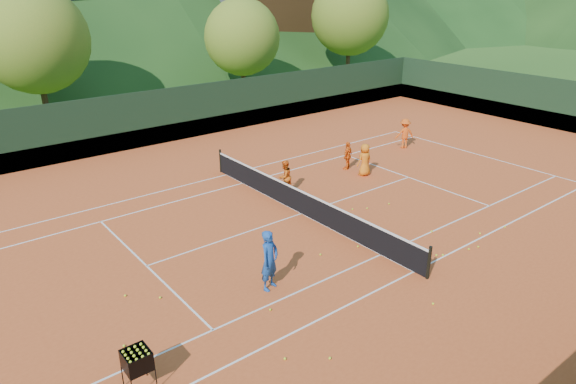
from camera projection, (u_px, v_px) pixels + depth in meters
ground at (302, 214)px, 19.95m from camera, size 400.00×400.00×0.00m
clay_court at (302, 214)px, 19.94m from camera, size 40.00×24.00×0.02m
coach at (270, 260)px, 14.77m from camera, size 0.79×0.65×1.86m
student_a at (285, 177)px, 21.64m from camera, size 0.79×0.67×1.44m
student_b at (348, 156)px, 24.38m from camera, size 0.86×0.60×1.36m
student_c at (365, 160)px, 23.58m from camera, size 0.77×0.53×1.51m
student_d at (405, 134)px, 27.45m from camera, size 1.19×0.96×1.60m
tennis_ball_0 at (436, 255)px, 16.85m from camera, size 0.07×0.07×0.07m
tennis_ball_1 at (124, 346)px, 12.67m from camera, size 0.07×0.07×0.07m
tennis_ball_2 at (478, 247)px, 17.39m from camera, size 0.07×0.07×0.07m
tennis_ball_5 at (320, 255)px, 16.89m from camera, size 0.07×0.07×0.07m
tennis_ball_9 at (125, 296)px, 14.69m from camera, size 0.07×0.07×0.07m
tennis_ball_10 at (469, 249)px, 17.23m from camera, size 0.07×0.07×0.07m
tennis_ball_11 at (270, 310)px, 14.06m from camera, size 0.07×0.07×0.07m
tennis_ball_12 at (432, 231)px, 18.45m from camera, size 0.07×0.07×0.07m
tennis_ball_13 at (505, 227)px, 18.78m from camera, size 0.07×0.07×0.07m
tennis_ball_14 at (285, 359)px, 12.24m from camera, size 0.07×0.07×0.07m
tennis_ball_15 at (358, 246)px, 17.41m from camera, size 0.07×0.07×0.07m
tennis_ball_18 at (433, 304)px, 14.32m from camera, size 0.07×0.07×0.07m
tennis_ball_20 at (160, 298)px, 14.60m from camera, size 0.07×0.07×0.07m
tennis_ball_21 at (352, 209)px, 20.23m from camera, size 0.07×0.07×0.07m
tennis_ball_23 at (389, 204)px, 20.72m from camera, size 0.07×0.07×0.07m
tennis_ball_24 at (480, 233)px, 18.30m from camera, size 0.07×0.07×0.07m
tennis_ball_25 at (330, 358)px, 12.26m from camera, size 0.07×0.07×0.07m
tennis_ball_26 at (443, 255)px, 16.87m from camera, size 0.07×0.07×0.07m
tennis_ball_27 at (367, 208)px, 20.32m from camera, size 0.07×0.07×0.07m
court_lines at (302, 213)px, 19.94m from camera, size 23.83×11.03×0.00m
tennis_net at (302, 202)px, 19.75m from camera, size 0.10×12.07×1.10m
perimeter_fence at (302, 184)px, 19.46m from camera, size 40.40×24.24×3.00m
ball_hopper at (137, 361)px, 11.13m from camera, size 0.57×0.57×1.00m
chalet_mid at (113, 21)px, 46.15m from camera, size 12.65×8.82×11.45m
chalet_right at (265, 14)px, 51.15m from camera, size 11.50×8.82×11.91m
tree_b at (34, 39)px, 30.19m from camera, size 6.40×6.40×8.40m
tree_c at (242, 37)px, 37.72m from camera, size 5.60×5.60×7.35m
tree_d at (350, 16)px, 44.94m from camera, size 6.80×6.80×8.93m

